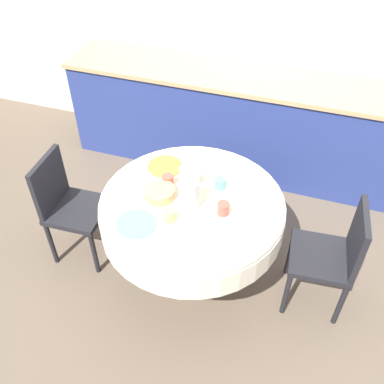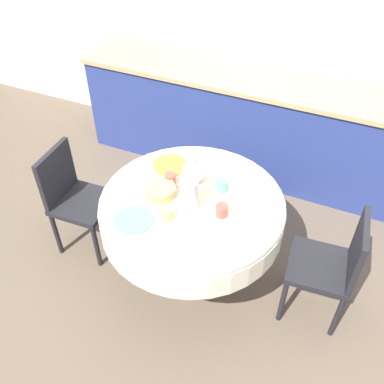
% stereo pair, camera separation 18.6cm
% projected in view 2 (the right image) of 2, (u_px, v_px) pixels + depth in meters
% --- Properties ---
extents(ground_plane, '(12.00, 12.00, 0.00)m').
position_uv_depth(ground_plane, '(192.00, 273.00, 3.27)').
color(ground_plane, brown).
extents(wall_back, '(7.00, 0.05, 2.60)m').
position_uv_depth(wall_back, '(277.00, 22.00, 3.62)').
color(wall_back, silver).
rests_on(wall_back, ground_plane).
extents(kitchen_counter, '(3.24, 0.64, 0.94)m').
position_uv_depth(kitchen_counter, '(255.00, 125.00, 3.95)').
color(kitchen_counter, navy).
rests_on(kitchen_counter, ground_plane).
extents(dining_table, '(1.22, 1.22, 0.75)m').
position_uv_depth(dining_table, '(192.00, 215.00, 2.85)').
color(dining_table, tan).
rests_on(dining_table, ground_plane).
extents(chair_left, '(0.43, 0.43, 0.87)m').
position_uv_depth(chair_left, '(333.00, 264.00, 2.71)').
color(chair_left, black).
rests_on(chair_left, ground_plane).
extents(chair_right, '(0.42, 0.42, 0.87)m').
position_uv_depth(chair_right, '(74.00, 195.00, 3.19)').
color(chair_right, black).
rests_on(chair_right, ground_plane).
extents(plate_near_left, '(0.25, 0.25, 0.01)m').
position_uv_depth(plate_near_left, '(134.00, 220.00, 2.63)').
color(plate_near_left, '#60BCB7').
rests_on(plate_near_left, dining_table).
extents(cup_near_left, '(0.08, 0.08, 0.08)m').
position_uv_depth(cup_near_left, '(166.00, 214.00, 2.62)').
color(cup_near_left, '#DBB766').
rests_on(cup_near_left, dining_table).
extents(plate_near_right, '(0.25, 0.25, 0.01)m').
position_uv_depth(plate_near_right, '(228.00, 240.00, 2.51)').
color(plate_near_right, white).
rests_on(plate_near_right, dining_table).
extents(cup_near_right, '(0.08, 0.08, 0.08)m').
position_uv_depth(cup_near_right, '(222.00, 210.00, 2.65)').
color(cup_near_right, '#CC4C3D').
rests_on(cup_near_right, dining_table).
extents(plate_far_left, '(0.25, 0.25, 0.01)m').
position_uv_depth(plate_far_left, '(170.00, 165.00, 3.04)').
color(plate_far_left, orange).
rests_on(plate_far_left, dining_table).
extents(cup_far_left, '(0.08, 0.08, 0.08)m').
position_uv_depth(cup_far_left, '(170.00, 179.00, 2.87)').
color(cup_far_left, '#CC4C3D').
rests_on(cup_far_left, dining_table).
extents(plate_far_right, '(0.25, 0.25, 0.01)m').
position_uv_depth(plate_far_right, '(251.00, 191.00, 2.83)').
color(plate_far_right, white).
rests_on(plate_far_right, dining_table).
extents(cup_far_right, '(0.08, 0.08, 0.08)m').
position_uv_depth(cup_far_right, '(222.00, 185.00, 2.82)').
color(cup_far_right, '#5BA39E').
rests_on(cup_far_right, dining_table).
extents(coffee_carafe, '(0.11, 0.11, 0.29)m').
position_uv_depth(coffee_carafe, '(189.00, 192.00, 2.65)').
color(coffee_carafe, '#B2B2B7').
rests_on(coffee_carafe, dining_table).
extents(teapot, '(0.22, 0.16, 0.21)m').
position_uv_depth(teapot, '(194.00, 172.00, 2.85)').
color(teapot, silver).
rests_on(teapot, dining_table).
extents(bread_basket, '(0.20, 0.20, 0.07)m').
position_uv_depth(bread_basket, '(161.00, 191.00, 2.79)').
color(bread_basket, tan).
rests_on(bread_basket, dining_table).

